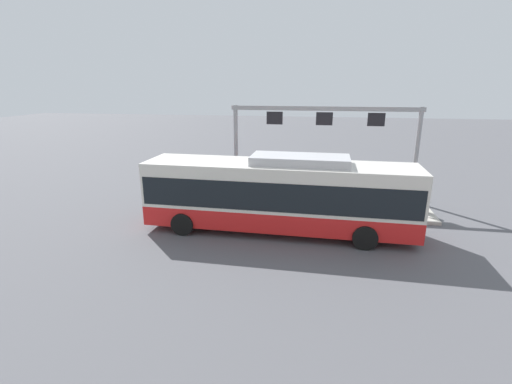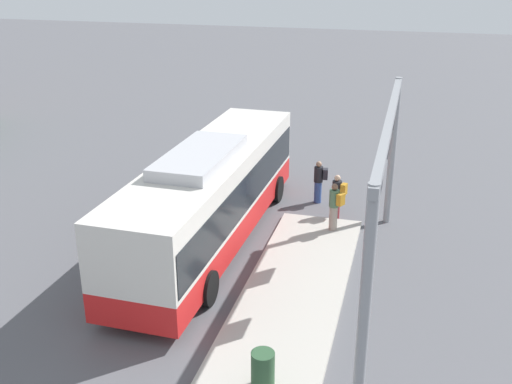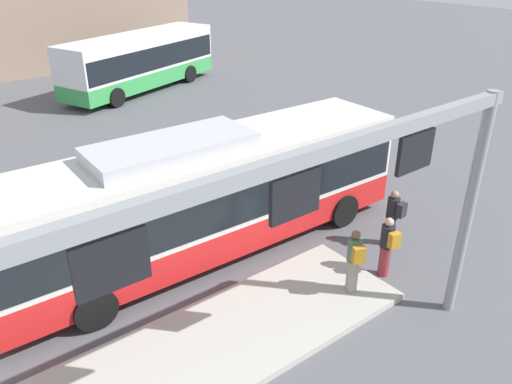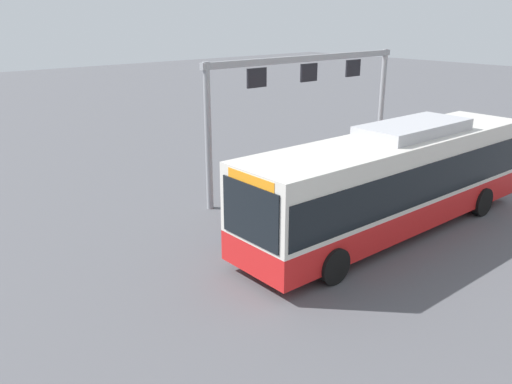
{
  "view_description": "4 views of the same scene",
  "coord_description": "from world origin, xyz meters",
  "px_view_note": "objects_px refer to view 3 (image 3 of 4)",
  "views": [
    {
      "loc": [
        -1.59,
        15.17,
        6.34
      ],
      "look_at": [
        1.19,
        -1.08,
        1.45
      ],
      "focal_mm": 25.66,
      "sensor_mm": 36.0,
      "label": 1
    },
    {
      "loc": [
        -16.99,
        -6.04,
        9.03
      ],
      "look_at": [
        1.18,
        -1.19,
        1.46
      ],
      "focal_mm": 42.01,
      "sensor_mm": 36.0,
      "label": 2
    },
    {
      "loc": [
        -6.18,
        -10.24,
        7.74
      ],
      "look_at": [
        1.61,
        -0.1,
        1.36
      ],
      "focal_mm": 35.43,
      "sensor_mm": 36.0,
      "label": 3
    },
    {
      "loc": [
        13.64,
        9.04,
        6.71
      ],
      "look_at": [
        4.08,
        -1.9,
        1.76
      ],
      "focal_mm": 36.81,
      "sensor_mm": 36.0,
      "label": 4
    }
  ],
  "objects_px": {
    "bus_main": "(205,192)",
    "person_boarding": "(387,246)",
    "person_waiting_mid": "(354,260)",
    "person_waiting_near": "(393,216)",
    "bus_background_left": "(140,59)"
  },
  "relations": [
    {
      "from": "bus_main",
      "to": "person_boarding",
      "type": "relative_size",
      "value": 7.02
    },
    {
      "from": "bus_main",
      "to": "bus_background_left",
      "type": "relative_size",
      "value": 1.14
    },
    {
      "from": "person_boarding",
      "to": "person_waiting_near",
      "type": "distance_m",
      "value": 1.59
    },
    {
      "from": "person_boarding",
      "to": "person_waiting_mid",
      "type": "distance_m",
      "value": 1.32
    },
    {
      "from": "person_boarding",
      "to": "person_waiting_near",
      "type": "xyz_separation_m",
      "value": [
        1.32,
        0.88,
        0.0
      ]
    },
    {
      "from": "bus_main",
      "to": "bus_background_left",
      "type": "height_order",
      "value": "bus_main"
    },
    {
      "from": "bus_main",
      "to": "person_boarding",
      "type": "distance_m",
      "value": 4.86
    },
    {
      "from": "bus_main",
      "to": "person_waiting_near",
      "type": "relative_size",
      "value": 7.02
    },
    {
      "from": "bus_main",
      "to": "person_waiting_mid",
      "type": "xyz_separation_m",
      "value": [
        1.65,
        -3.82,
        -0.76
      ]
    },
    {
      "from": "bus_main",
      "to": "bus_background_left",
      "type": "bearing_deg",
      "value": 70.77
    },
    {
      "from": "person_waiting_mid",
      "to": "person_waiting_near",
      "type": "bearing_deg",
      "value": -42.86
    },
    {
      "from": "person_boarding",
      "to": "person_waiting_mid",
      "type": "bearing_deg",
      "value": 106.36
    },
    {
      "from": "person_boarding",
      "to": "person_waiting_mid",
      "type": "relative_size",
      "value": 1.0
    },
    {
      "from": "person_boarding",
      "to": "bus_main",
      "type": "bearing_deg",
      "value": 51.37
    },
    {
      "from": "person_boarding",
      "to": "person_waiting_mid",
      "type": "xyz_separation_m",
      "value": [
        -1.31,
        -0.08,
        0.16
      ]
    }
  ]
}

